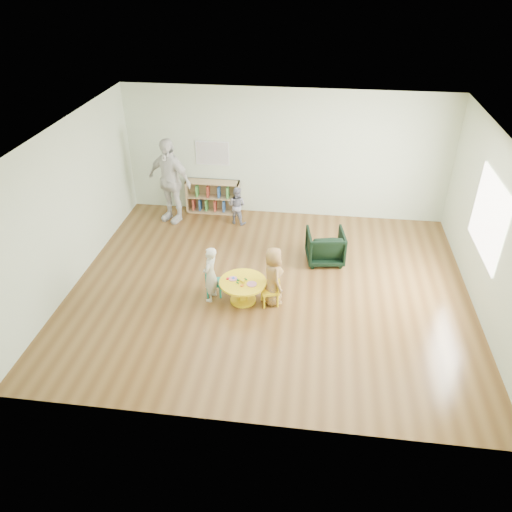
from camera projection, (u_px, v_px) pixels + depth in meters
The scene contains 11 objects.
room at pixel (272, 191), 7.92m from camera, with size 7.10×7.00×2.80m.
activity_table at pixel (243, 287), 8.46m from camera, with size 0.80×0.80×0.45m.
kid_chair_left at pixel (212, 282), 8.61m from camera, with size 0.31×0.31×0.51m.
kid_chair_right at pixel (272, 289), 8.39m from camera, with size 0.36×0.36×0.54m.
bookshelf at pixel (213, 197), 11.31m from camera, with size 1.20×0.30×0.75m.
alphabet_poster at pixel (212, 153), 10.90m from camera, with size 0.74×0.01×0.54m.
armchair at pixel (325, 246), 9.53m from camera, with size 0.69×0.71×0.64m, color black.
child_left at pixel (210, 274), 8.39m from camera, with size 0.37×0.24×1.01m, color silver.
child_right at pixel (273, 276), 8.30m from camera, with size 0.52×0.34×1.06m, color yellow.
toddler at pixel (237, 205), 10.80m from camera, with size 0.41×0.32×0.85m, color #1A1F43.
adult_caretaker at pixel (169, 180), 10.68m from camera, with size 1.09×0.45×1.86m, color silver.
Camera 1 is at (0.71, -7.24, 5.20)m, focal length 35.00 mm.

